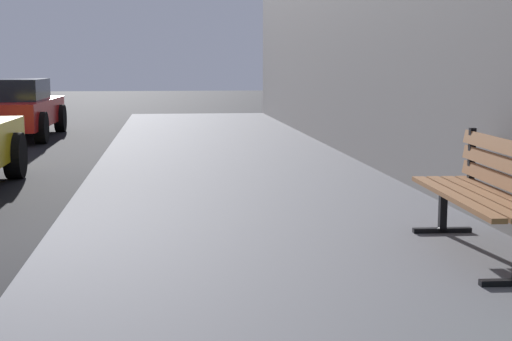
% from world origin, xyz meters
% --- Properties ---
extents(sidewalk, '(4.00, 32.00, 0.15)m').
position_xyz_m(sidewalk, '(4.00, 0.00, 0.07)').
color(sidewalk, '#5B5B60').
rests_on(sidewalk, ground_plane).
extents(bench, '(0.58, 1.78, 0.89)m').
position_xyz_m(bench, '(5.39, -0.65, 0.66)').
color(bench, brown).
rests_on(bench, sidewalk).
extents(car_red, '(2.05, 4.20, 1.27)m').
position_xyz_m(car_red, '(-0.40, 10.65, 0.65)').
color(car_red, red).
rests_on(car_red, ground_plane).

